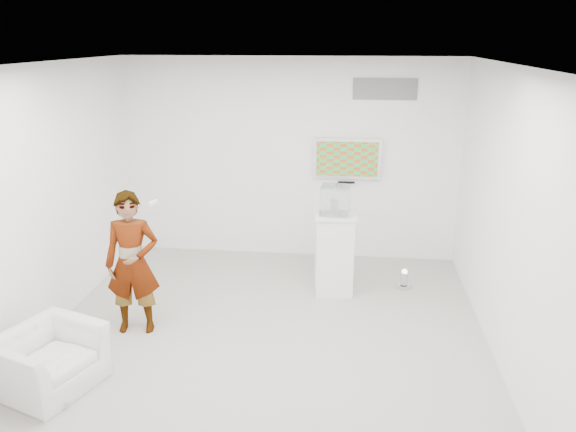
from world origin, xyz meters
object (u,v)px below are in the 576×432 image
object	(u,v)px
armchair	(48,360)
floor_uplight	(404,279)
tv	(347,159)
person	(132,263)
pedestal	(334,253)

from	to	relation	value
armchair	floor_uplight	bearing A→B (deg)	-33.45
tv	floor_uplight	bearing A→B (deg)	-52.15
person	tv	bearing A→B (deg)	38.14
floor_uplight	person	bearing A→B (deg)	-155.05
armchair	floor_uplight	xyz separation A→B (m)	(3.60, 2.66, -0.16)
person	pedestal	bearing A→B (deg)	21.19
person	floor_uplight	world-z (taller)	person
person	floor_uplight	xyz separation A→B (m)	(3.17, 1.48, -0.70)
armchair	floor_uplight	distance (m)	4.48
tv	person	xyz separation A→B (m)	(-2.34, -2.54, -0.72)
person	pedestal	world-z (taller)	person
pedestal	floor_uplight	world-z (taller)	pedestal
person	floor_uplight	bearing A→B (deg)	15.78
tv	floor_uplight	size ratio (longest dim) A/B	3.76
armchair	floor_uplight	world-z (taller)	armchair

